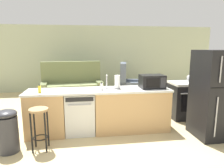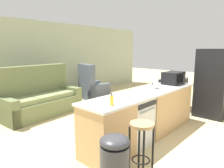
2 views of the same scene
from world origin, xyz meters
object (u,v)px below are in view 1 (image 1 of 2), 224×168
paper_towel_roll (117,82)px  kettle (190,78)px  refrigerator (215,94)px  bar_stool (39,120)px  microwave (152,81)px  couch (72,88)px  dish_soap_bottle (40,89)px  dishwasher (80,113)px  trash_bin (7,130)px  soap_bottle (102,87)px  armchair (129,86)px  stove_range (185,100)px

paper_towel_roll → kettle: paper_towel_roll is taller
refrigerator → paper_towel_roll: size_ratio=6.03×
refrigerator → bar_stool: size_ratio=2.30×
paper_towel_roll → kettle: bearing=18.3°
microwave → couch: (-1.83, 2.83, -0.65)m
dish_soap_bottle → dishwasher: bearing=12.7°
microwave → paper_towel_roll: size_ratio=1.77×
paper_towel_roll → trash_bin: paper_towel_roll is taller
dishwasher → kettle: bearing=13.8°
soap_bottle → armchair: size_ratio=0.15×
stove_range → bar_stool: size_ratio=1.22×
dishwasher → refrigerator: 2.69m
refrigerator → microwave: 1.23m
stove_range → couch: size_ratio=0.43×
stove_range → soap_bottle: soap_bottle is taller
dishwasher → refrigerator: refrigerator is taller
soap_bottle → dishwasher: bearing=166.0°
dishwasher → stove_range: size_ratio=0.93×
microwave → kettle: size_ratio=2.44×
paper_towel_roll → refrigerator: bearing=-17.4°
refrigerator → kettle: refrigerator is taller
paper_towel_roll → couch: (-1.09, 2.80, -0.64)m
dish_soap_bottle → couch: couch is taller
trash_bin → paper_towel_roll: bearing=18.4°
microwave → dish_soap_bottle: bearing=-175.8°
refrigerator → trash_bin: 3.83m
microwave → trash_bin: 2.87m
stove_range → bar_stool: bearing=-160.0°
refrigerator → dish_soap_bottle: 3.36m
kettle → stove_range: bearing=-142.3°
bar_stool → couch: couch is taller
trash_bin → couch: bearing=75.6°
refrigerator → paper_towel_roll: bearing=162.6°
dishwasher → soap_bottle: 0.71m
bar_stool → armchair: armchair is taller
soap_bottle → refrigerator: bearing=-11.5°
couch → bar_stool: bearing=-96.0°
dishwasher → trash_bin: bearing=-152.1°
paper_towel_roll → kettle: (1.99, 0.66, -0.05)m
paper_towel_roll → dish_soap_bottle: paper_towel_roll is taller
dishwasher → paper_towel_roll: bearing=1.6°
dish_soap_bottle → kettle: bearing=13.5°
microwave → trash_bin: microwave is taller
paper_towel_roll → dish_soap_bottle: size_ratio=1.60×
stove_range → kettle: size_ratio=4.39×
paper_towel_roll → couch: bearing=111.2°
dishwasher → kettle: size_ratio=4.10×
dishwasher → couch: 2.84m
stove_range → paper_towel_roll: (-1.82, -0.53, 0.59)m
microwave → stove_range: bearing=27.0°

